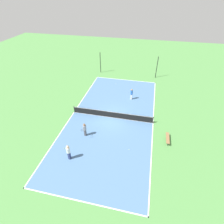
{
  "coord_description": "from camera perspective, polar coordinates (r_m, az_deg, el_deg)",
  "views": [
    {
      "loc": [
        3.88,
        -17.45,
        14.24
      ],
      "look_at": [
        0.0,
        0.0,
        0.9
      ],
      "focal_mm": 28.0,
      "sensor_mm": 36.0,
      "label": 1
    }
  ],
  "objects": [
    {
      "name": "tennis_ball_far_baseline",
      "position": [
        18.9,
        5.57,
        -12.13
      ],
      "size": [
        0.07,
        0.07,
        0.07
      ],
      "primitive_type": "sphere",
      "color": "#CCE033",
      "rests_on": "court_surface"
    },
    {
      "name": "tennis_ball_right_alley",
      "position": [
        19.61,
        -15.37,
        -11.36
      ],
      "size": [
        0.07,
        0.07,
        0.07
      ],
      "primitive_type": "sphere",
      "color": "#CCE033",
      "rests_on": "court_surface"
    },
    {
      "name": "fence_post_back_right",
      "position": [
        33.27,
        14.43,
        13.93
      ],
      "size": [
        0.12,
        0.12,
        3.91
      ],
      "color": "black",
      "rests_on": "ground_plane"
    },
    {
      "name": "fence_post_back_left",
      "position": [
        34.47,
        -3.81,
        15.78
      ],
      "size": [
        0.12,
        0.12,
        3.91
      ],
      "color": "black",
      "rests_on": "ground_plane"
    },
    {
      "name": "ground_plane",
      "position": [
        22.85,
        -0.0,
        -1.81
      ],
      "size": [
        80.0,
        80.0,
        0.0
      ],
      "primitive_type": "plane",
      "color": "#518E47"
    },
    {
      "name": "court_surface",
      "position": [
        22.85,
        -0.0,
        -1.79
      ],
      "size": [
        10.68,
        22.47,
        0.02
      ],
      "color": "#4C729E",
      "rests_on": "ground_plane"
    },
    {
      "name": "tennis_net",
      "position": [
        22.54,
        -0.0,
        -0.78
      ],
      "size": [
        10.48,
        0.1,
        0.97
      ],
      "color": "black",
      "rests_on": "court_surface"
    },
    {
      "name": "bench",
      "position": [
        20.45,
        17.71,
        -8.13
      ],
      "size": [
        0.36,
        1.76,
        0.45
      ],
      "rotation": [
        0.0,
        0.0,
        1.57
      ],
      "color": "olive",
      "rests_on": "ground_plane"
    },
    {
      "name": "tennis_ball_midcourt",
      "position": [
        30.67,
        1.26,
        9.18
      ],
      "size": [
        0.07,
        0.07,
        0.07
      ],
      "primitive_type": "sphere",
      "color": "#CCE033",
      "rests_on": "court_surface"
    },
    {
      "name": "player_near_blue",
      "position": [
        26.1,
        6.38,
        6.04
      ],
      "size": [
        0.38,
        0.38,
        1.73
      ],
      "rotation": [
        0.0,
        0.0,
        4.64
      ],
      "color": "white",
      "rests_on": "court_surface"
    },
    {
      "name": "player_baseline_gray",
      "position": [
        19.92,
        -8.9,
        -5.45
      ],
      "size": [
        0.41,
        0.96,
        1.71
      ],
      "rotation": [
        0.0,
        0.0,
        4.63
      ],
      "color": "#4C4C51",
      "rests_on": "court_surface"
    },
    {
      "name": "player_near_white",
      "position": [
        17.83,
        -14.06,
        -12.37
      ],
      "size": [
        0.4,
        0.4,
        1.82
      ],
      "rotation": [
        0.0,
        0.0,
        1.46
      ],
      "color": "navy",
      "rests_on": "court_surface"
    }
  ]
}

